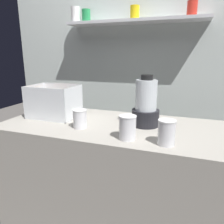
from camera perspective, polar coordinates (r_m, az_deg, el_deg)
counter at (r=1.58m, az=0.00°, el=-18.98°), size 1.40×0.64×0.90m
back_wall_unit at (r=2.05m, az=7.28°, el=12.90°), size 2.60×0.24×2.50m
carrot_display_bin at (r=1.58m, az=-14.77°, el=1.39°), size 0.32×0.25×0.22m
blender_pitcher at (r=1.34m, az=8.87°, el=1.74°), size 0.17×0.17×0.31m
juice_cup_orange_far_left at (r=1.31m, az=-8.41°, el=-2.02°), size 0.09×0.09×0.11m
juice_cup_pomegranate_left at (r=1.13m, az=4.08°, el=-4.46°), size 0.09×0.09×0.13m
juice_cup_pomegranate_middle at (r=1.09m, az=14.11°, el=-5.66°), size 0.09×0.09×0.13m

